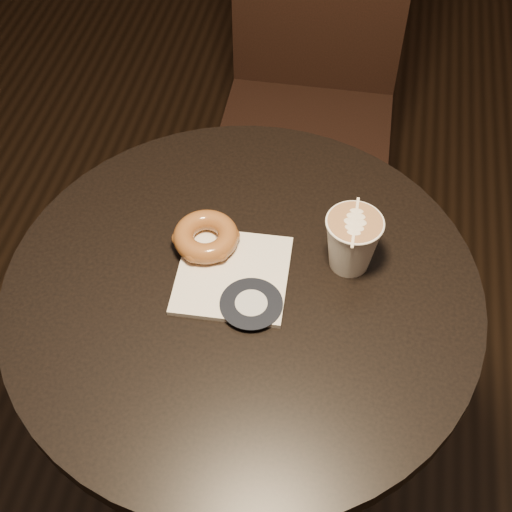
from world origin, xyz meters
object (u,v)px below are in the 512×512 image
object	(u,v)px
pastry_bag	(233,275)
latte_cup	(352,243)
cafe_table	(244,356)
chair	(312,73)
doughnut	(206,237)

from	to	relation	value
pastry_bag	latte_cup	size ratio (longest dim) A/B	1.74
cafe_table	chair	distance (m)	0.77
doughnut	pastry_bag	bearing A→B (deg)	-44.05
cafe_table	latte_cup	distance (m)	0.30
chair	doughnut	size ratio (longest dim) A/B	10.20
doughnut	latte_cup	bearing A→B (deg)	2.11
chair	pastry_bag	size ratio (longest dim) A/B	6.24
latte_cup	cafe_table	bearing A→B (deg)	-154.72
pastry_bag	doughnut	distance (m)	0.07
cafe_table	chair	xyz separation A→B (m)	(0.01, 0.77, 0.01)
cafe_table	latte_cup	xyz separation A→B (m)	(0.15, 0.07, 0.25)
chair	doughnut	world-z (taller)	chair
pastry_bag	latte_cup	bearing A→B (deg)	16.62
cafe_table	pastry_bag	bearing A→B (deg)	141.38
pastry_bag	doughnut	bearing A→B (deg)	133.69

